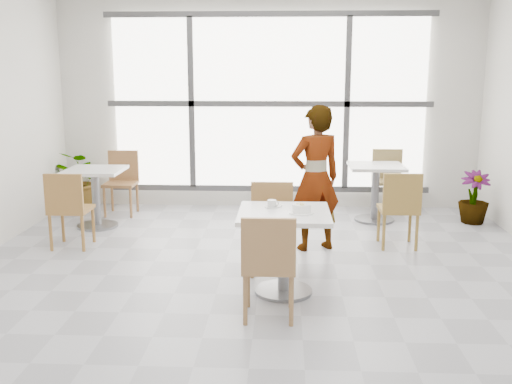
{
  "coord_description": "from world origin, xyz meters",
  "views": [
    {
      "loc": [
        0.22,
        -4.88,
        1.96
      ],
      "look_at": [
        0.0,
        -0.3,
        1.0
      ],
      "focal_mm": 40.84,
      "sensor_mm": 36.0,
      "label": 1
    }
  ],
  "objects_px": {
    "main_table": "(284,237)",
    "person": "(315,178)",
    "plant_right": "(474,197)",
    "bg_table_left": "(96,189)",
    "oatmeal_bowl": "(301,208)",
    "plant_left": "(80,180)",
    "coffee_cup": "(272,204)",
    "chair_near": "(269,261)",
    "bg_chair_left_far": "(122,178)",
    "chair_far": "(272,221)",
    "bg_chair_right_near": "(400,205)",
    "bg_table_right": "(375,185)",
    "bg_chair_left_near": "(68,205)",
    "bg_chair_right_far": "(388,176)"
  },
  "relations": [
    {
      "from": "bg_chair_left_far",
      "to": "coffee_cup",
      "type": "bearing_deg",
      "value": -51.91
    },
    {
      "from": "person",
      "to": "oatmeal_bowl",
      "type": "bearing_deg",
      "value": 59.28
    },
    {
      "from": "bg_table_left",
      "to": "bg_chair_right_near",
      "type": "relative_size",
      "value": 0.86
    },
    {
      "from": "main_table",
      "to": "bg_chair_right_near",
      "type": "distance_m",
      "value": 1.9
    },
    {
      "from": "bg_table_right",
      "to": "bg_chair_right_far",
      "type": "distance_m",
      "value": 0.63
    },
    {
      "from": "bg_table_left",
      "to": "bg_chair_left_far",
      "type": "relative_size",
      "value": 0.86
    },
    {
      "from": "oatmeal_bowl",
      "to": "plant_left",
      "type": "bearing_deg",
      "value": 133.98
    },
    {
      "from": "chair_far",
      "to": "bg_chair_right_far",
      "type": "bearing_deg",
      "value": 58.45
    },
    {
      "from": "oatmeal_bowl",
      "to": "bg_chair_left_near",
      "type": "relative_size",
      "value": 0.24
    },
    {
      "from": "bg_table_right",
      "to": "plant_left",
      "type": "height_order",
      "value": "plant_left"
    },
    {
      "from": "oatmeal_bowl",
      "to": "person",
      "type": "distance_m",
      "value": 1.41
    },
    {
      "from": "bg_chair_right_near",
      "to": "oatmeal_bowl",
      "type": "bearing_deg",
      "value": 52.15
    },
    {
      "from": "oatmeal_bowl",
      "to": "chair_far",
      "type": "bearing_deg",
      "value": 111.4
    },
    {
      "from": "main_table",
      "to": "bg_chair_left_near",
      "type": "xyz_separation_m",
      "value": [
        -2.39,
        1.21,
        -0.02
      ]
    },
    {
      "from": "chair_near",
      "to": "plant_right",
      "type": "distance_m",
      "value": 4.1
    },
    {
      "from": "coffee_cup",
      "to": "bg_chair_left_far",
      "type": "bearing_deg",
      "value": 128.09
    },
    {
      "from": "chair_far",
      "to": "plant_left",
      "type": "bearing_deg",
      "value": 138.33
    },
    {
      "from": "oatmeal_bowl",
      "to": "coffee_cup",
      "type": "xyz_separation_m",
      "value": [
        -0.26,
        0.21,
        -0.01
      ]
    },
    {
      "from": "main_table",
      "to": "plant_right",
      "type": "height_order",
      "value": "main_table"
    },
    {
      "from": "bg_chair_left_far",
      "to": "bg_table_left",
      "type": "bearing_deg",
      "value": -100.15
    },
    {
      "from": "chair_near",
      "to": "person",
      "type": "bearing_deg",
      "value": -103.31
    },
    {
      "from": "oatmeal_bowl",
      "to": "bg_chair_left_far",
      "type": "relative_size",
      "value": 0.24
    },
    {
      "from": "oatmeal_bowl",
      "to": "bg_table_right",
      "type": "xyz_separation_m",
      "value": [
        1.05,
        2.69,
        -0.31
      ]
    },
    {
      "from": "bg_chair_left_near",
      "to": "bg_chair_right_far",
      "type": "xyz_separation_m",
      "value": [
        3.85,
        2.0,
        0.0
      ]
    },
    {
      "from": "person",
      "to": "bg_chair_right_far",
      "type": "height_order",
      "value": "person"
    },
    {
      "from": "bg_chair_left_far",
      "to": "plant_left",
      "type": "xyz_separation_m",
      "value": [
        -0.68,
        0.24,
        -0.08
      ]
    },
    {
      "from": "bg_chair_left_far",
      "to": "bg_chair_right_near",
      "type": "height_order",
      "value": "same"
    },
    {
      "from": "chair_near",
      "to": "main_table",
      "type": "bearing_deg",
      "value": -100.96
    },
    {
      "from": "coffee_cup",
      "to": "chair_near",
      "type": "bearing_deg",
      "value": -90.66
    },
    {
      "from": "bg_chair_left_near",
      "to": "plant_left",
      "type": "bearing_deg",
      "value": -74.28
    },
    {
      "from": "main_table",
      "to": "person",
      "type": "relative_size",
      "value": 0.5
    },
    {
      "from": "oatmeal_bowl",
      "to": "bg_chair_right_near",
      "type": "xyz_separation_m",
      "value": [
        1.14,
        1.46,
        -0.29
      ]
    },
    {
      "from": "person",
      "to": "bg_table_left",
      "type": "distance_m",
      "value": 2.86
    },
    {
      "from": "bg_table_left",
      "to": "oatmeal_bowl",
      "type": "bearing_deg",
      "value": -41.06
    },
    {
      "from": "plant_left",
      "to": "bg_chair_right_far",
      "type": "bearing_deg",
      "value": 1.08
    },
    {
      "from": "bg_chair_left_near",
      "to": "plant_right",
      "type": "distance_m",
      "value": 5.05
    },
    {
      "from": "person",
      "to": "plant_left",
      "type": "height_order",
      "value": "person"
    },
    {
      "from": "bg_chair_left_near",
      "to": "bg_chair_right_near",
      "type": "height_order",
      "value": "same"
    },
    {
      "from": "person",
      "to": "plant_right",
      "type": "bearing_deg",
      "value": -172.72
    },
    {
      "from": "bg_chair_right_far",
      "to": "plant_left",
      "type": "distance_m",
      "value": 4.39
    },
    {
      "from": "bg_chair_left_near",
      "to": "plant_left",
      "type": "distance_m",
      "value": 2.0
    },
    {
      "from": "chair_far",
      "to": "plant_right",
      "type": "xyz_separation_m",
      "value": [
        2.59,
        1.94,
        -0.16
      ]
    },
    {
      "from": "plant_right",
      "to": "main_table",
      "type": "bearing_deg",
      "value": -133.89
    },
    {
      "from": "bg_chair_right_far",
      "to": "plant_right",
      "type": "distance_m",
      "value": 1.21
    },
    {
      "from": "plant_right",
      "to": "bg_chair_right_far",
      "type": "bearing_deg",
      "value": 147.56
    },
    {
      "from": "plant_right",
      "to": "coffee_cup",
      "type": "bearing_deg",
      "value": -136.85
    },
    {
      "from": "main_table",
      "to": "plant_left",
      "type": "distance_m",
      "value": 4.29
    },
    {
      "from": "chair_far",
      "to": "bg_chair_left_far",
      "type": "height_order",
      "value": "same"
    },
    {
      "from": "chair_near",
      "to": "bg_chair_right_far",
      "type": "height_order",
      "value": "same"
    },
    {
      "from": "main_table",
      "to": "coffee_cup",
      "type": "distance_m",
      "value": 0.32
    }
  ]
}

